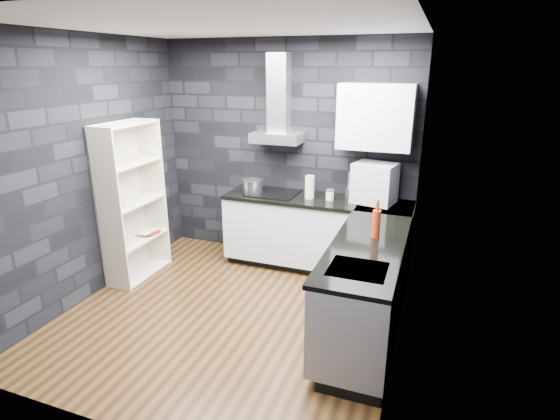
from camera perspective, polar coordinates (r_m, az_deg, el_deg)
The scene contains 28 objects.
ground at distance 4.56m, azimuth -6.26°, elevation -13.24°, with size 3.20×3.20×0.00m, color #432B14.
ceiling at distance 3.90m, azimuth -7.75°, elevation 22.91°, with size 3.20×3.20×0.00m, color white.
wall_back at distance 5.48m, azimuth 0.82°, elevation 7.54°, with size 3.20×0.05×2.70m, color black.
wall_front at distance 2.76m, azimuth -22.39°, elevation -5.10°, with size 3.20×0.05×2.70m, color black.
wall_left at distance 4.96m, azimuth -23.97°, elevation 4.79°, with size 0.05×3.20×2.70m, color black.
wall_right at distance 3.61m, azimuth 16.78°, elevation 0.94°, with size 0.05×3.20×2.70m, color black.
toekick_back at distance 5.48m, azimuth 4.73°, elevation -6.85°, with size 2.18×0.50×0.10m, color black.
toekick_right at distance 4.27m, azimuth 11.29°, elevation -15.10°, with size 0.50×1.78×0.10m, color black.
counter_back_cab at distance 5.28m, azimuth 4.73°, elevation -2.80°, with size 2.20×0.60×0.76m, color silver.
counter_right_cab at distance 4.06m, azimuth 11.11°, elevation -9.95°, with size 0.60×1.80×0.76m, color silver.
counter_back_top at distance 5.14m, azimuth 4.82°, elevation 1.33°, with size 2.20×0.62×0.04m, color black.
counter_right_top at distance 3.89m, azimuth 11.33°, elevation -4.73°, with size 0.62×1.80×0.04m, color black.
counter_corner_top at distance 5.01m, azimuth 13.69°, elevation 0.39°, with size 0.62×0.62×0.04m, color black.
hood_body at distance 5.28m, azimuth -0.40°, elevation 9.44°, with size 0.60×0.34×0.12m, color silver.
hood_chimney at distance 5.29m, azimuth -0.14°, elevation 15.01°, with size 0.24×0.20×0.90m, color silver.
upper_cabinet at distance 4.95m, azimuth 12.40°, elevation 11.81°, with size 0.80×0.35×0.70m, color silver.
cooktop at distance 5.30m, azimuth -0.88°, elevation 2.23°, with size 0.58×0.50×0.01m, color black.
sink_rim at distance 3.43m, azimuth 10.12°, elevation -7.65°, with size 0.44×0.40×0.01m, color silver.
pot at distance 5.32m, azimuth -3.61°, elevation 3.10°, with size 0.24×0.24×0.14m, color silver.
glass_vase at distance 5.08m, azimuth 3.89°, elevation 2.98°, with size 0.11×0.11×0.27m, color silver.
storage_jar at distance 5.06m, azimuth 6.53°, elevation 1.90°, with size 0.09×0.09×0.11m, color beige.
utensil_crock at distance 5.14m, azimuth 9.01°, elevation 2.15°, with size 0.10×0.10×0.13m, color silver.
appliance_garage at distance 5.02m, azimuth 12.24°, elevation 3.46°, with size 0.45×0.35×0.45m, color #A3A6AB.
red_bottle at distance 4.02m, azimuth 12.45°, elevation -1.79°, with size 0.07×0.07×0.25m, color #992910.
bookshelf at distance 5.23m, azimuth -18.70°, elevation 0.93°, with size 0.34×0.80×1.80m, color beige.
fruit_bowl at distance 5.11m, azimuth -19.75°, elevation 0.86°, with size 0.20×0.20×0.05m, color white.
book_red at distance 5.48m, azimuth -17.15°, elevation -1.76°, with size 0.16×0.02×0.21m, color maroon.
book_second at distance 5.45m, azimuth -17.73°, elevation -1.67°, with size 0.15×0.02×0.21m, color #B2B2B2.
Camera 1 is at (1.79, -3.45, 2.38)m, focal length 28.00 mm.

